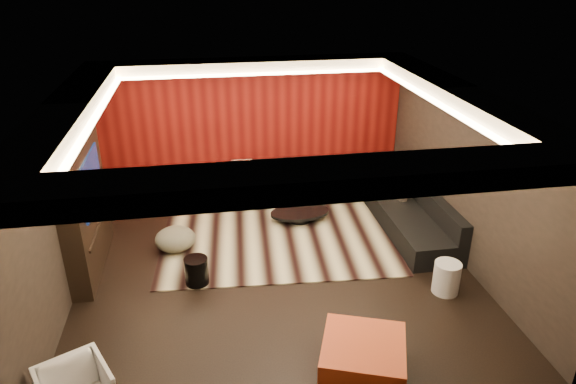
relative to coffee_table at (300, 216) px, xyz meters
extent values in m
cube|color=black|center=(-0.68, -1.53, -0.12)|extent=(6.00, 6.00, 0.02)
cube|color=silver|center=(-0.68, -1.53, 2.70)|extent=(6.00, 6.00, 0.02)
cube|color=black|center=(-0.68, 1.48, 1.29)|extent=(6.00, 0.02, 2.80)
cube|color=black|center=(-3.69, -1.53, 1.29)|extent=(0.02, 6.00, 2.80)
cube|color=black|center=(2.33, -1.53, 1.29)|extent=(0.02, 6.00, 2.80)
cube|color=#6B0C0A|center=(-0.68, 1.44, 1.29)|extent=(5.98, 0.05, 2.78)
cube|color=silver|center=(-0.68, 1.17, 2.58)|extent=(6.00, 0.60, 0.22)
cube|color=silver|center=(-0.68, -4.23, 2.58)|extent=(6.00, 0.60, 0.22)
cube|color=silver|center=(-3.38, -1.53, 2.58)|extent=(0.60, 4.80, 0.22)
cube|color=silver|center=(2.02, -1.53, 2.58)|extent=(0.60, 4.80, 0.22)
cube|color=#FFD899|center=(-0.68, 0.83, 2.49)|extent=(4.80, 0.08, 0.04)
cube|color=#FFD899|center=(-0.68, -3.89, 2.49)|extent=(4.80, 0.08, 0.04)
cube|color=#FFD899|center=(-3.04, -1.53, 2.49)|extent=(0.08, 4.80, 0.04)
cube|color=#FFD899|center=(1.68, -1.53, 2.49)|extent=(0.08, 4.80, 0.04)
cube|color=black|center=(-3.53, -0.93, 0.99)|extent=(0.30, 2.00, 2.20)
cube|color=black|center=(-3.37, -0.93, 1.34)|extent=(0.04, 1.30, 0.80)
cube|color=black|center=(-3.37, -0.93, 0.59)|extent=(0.04, 1.60, 0.04)
cube|color=beige|center=(-0.50, -0.48, -0.10)|extent=(4.20, 3.27, 0.02)
cylinder|color=black|center=(0.00, 0.00, 0.00)|extent=(1.16, 1.16, 0.19)
cylinder|color=black|center=(-1.91, -1.73, 0.12)|extent=(0.42, 0.42, 0.42)
ellipsoid|color=#B5B08C|center=(-2.25, -0.66, 0.09)|extent=(0.72, 0.72, 0.37)
cylinder|color=silver|center=(1.69, -2.55, 0.13)|extent=(0.50, 0.50, 0.48)
cube|color=#A52915|center=(0.01, -3.89, 0.10)|extent=(1.23, 1.23, 0.42)
cube|color=black|center=(0.57, 1.02, 0.09)|extent=(3.50, 0.90, 0.40)
cube|color=black|center=(0.57, 1.37, 0.46)|extent=(3.50, 0.20, 0.35)
cube|color=black|center=(1.87, -0.73, 0.09)|extent=(0.90, 2.60, 0.40)
cube|color=black|center=(2.22, -0.73, 0.46)|extent=(0.20, 2.60, 0.35)
cube|color=black|center=(-1.23, 1.02, 0.19)|extent=(0.20, 0.90, 0.60)
cube|color=#C7AB92|center=(1.59, 0.77, 0.51)|extent=(0.42, 0.20, 0.44)
cube|color=#C7AB92|center=(1.89, -0.14, 0.51)|extent=(0.12, 0.50, 0.50)
cube|color=#C7AB92|center=(-0.95, 1.22, 0.51)|extent=(0.42, 0.20, 0.44)
camera|label=1|loc=(-1.64, -8.35, 4.39)|focal=32.00mm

